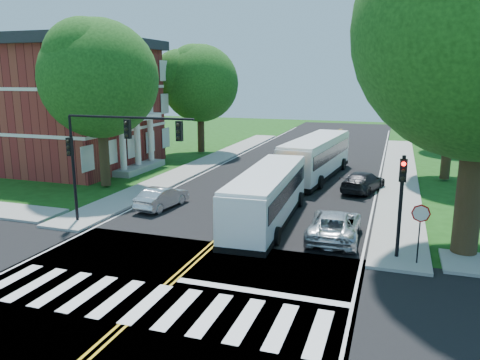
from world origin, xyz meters
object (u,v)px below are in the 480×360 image
at_px(signal_ne, 401,193).
at_px(suv, 335,225).
at_px(signal_nw, 109,144).
at_px(bus_follow, 316,157).
at_px(bus_lead, 268,195).
at_px(hatchback, 162,197).
at_px(dark_sedan, 363,182).

relative_size(signal_ne, suv, 0.87).
bearing_deg(signal_nw, bus_follow, 63.10).
distance_m(bus_lead, suv, 4.16).
relative_size(signal_ne, hatchback, 1.12).
xyz_separation_m(signal_nw, bus_follow, (7.92, 15.61, -2.73)).
height_order(signal_ne, bus_lead, signal_ne).
bearing_deg(signal_nw, suv, 9.42).
bearing_deg(dark_sedan, bus_follow, -26.37).
height_order(signal_nw, suv, signal_nw).
bearing_deg(bus_follow, suv, 108.90).
xyz_separation_m(bus_lead, suv, (3.79, -1.54, -0.79)).
xyz_separation_m(signal_ne, suv, (-2.90, 1.84, -2.25)).
bearing_deg(signal_ne, dark_sedan, 100.77).
bearing_deg(suv, dark_sedan, -94.95).
bearing_deg(dark_sedan, signal_nw, 61.94).
bearing_deg(bus_lead, signal_ne, 150.79).
xyz_separation_m(hatchback, dark_sedan, (11.08, 8.04, 0.03)).
bearing_deg(bus_lead, signal_nw, 22.30).
height_order(signal_ne, dark_sedan, signal_ne).
height_order(signal_nw, dark_sedan, signal_nw).
height_order(bus_follow, dark_sedan, bus_follow).
relative_size(bus_follow, dark_sedan, 2.61).
bearing_deg(signal_nw, bus_lead, 24.69).
distance_m(hatchback, dark_sedan, 13.69).
bearing_deg(bus_follow, signal_ne, 117.12).
distance_m(bus_lead, hatchback, 6.78).
xyz_separation_m(signal_ne, bus_lead, (-6.68, 3.38, -1.46)).
relative_size(signal_nw, suv, 1.41).
relative_size(signal_ne, bus_follow, 0.36).
relative_size(signal_nw, bus_follow, 0.59).
bearing_deg(dark_sedan, bus_lead, 79.42).
height_order(signal_nw, hatchback, signal_nw).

